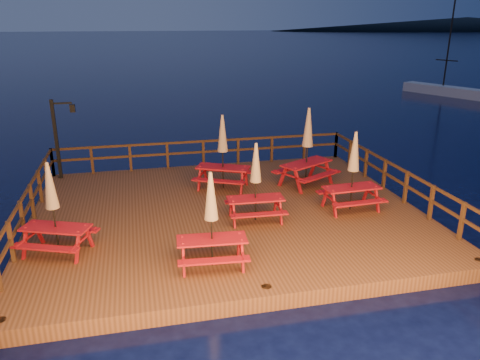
{
  "coord_description": "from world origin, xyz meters",
  "views": [
    {
      "loc": [
        -2.65,
        -13.49,
        6.17
      ],
      "look_at": [
        0.57,
        0.6,
        1.17
      ],
      "focal_mm": 35.0,
      "sensor_mm": 36.0,
      "label": 1
    }
  ],
  "objects": [
    {
      "name": "ground",
      "position": [
        0.0,
        0.0,
        0.0
      ],
      "size": [
        500.0,
        500.0,
        0.0
      ],
      "primitive_type": "plane",
      "color": "black",
      "rests_on": "ground"
    },
    {
      "name": "deck",
      "position": [
        0.0,
        0.0,
        0.2
      ],
      "size": [
        12.0,
        10.0,
        0.4
      ],
      "primitive_type": "cube",
      "color": "#4E2F19",
      "rests_on": "ground"
    },
    {
      "name": "deck_piles",
      "position": [
        0.0,
        0.0,
        -0.3
      ],
      "size": [
        11.44,
        9.44,
        1.4
      ],
      "color": "#3E2613",
      "rests_on": "ground"
    },
    {
      "name": "railing",
      "position": [
        0.0,
        1.78,
        1.16
      ],
      "size": [
        11.8,
        9.75,
        1.1
      ],
      "color": "#3E2613",
      "rests_on": "deck"
    },
    {
      "name": "lamp_post",
      "position": [
        -5.39,
        4.55,
        2.2
      ],
      "size": [
        0.85,
        0.18,
        3.0
      ],
      "color": "black",
      "rests_on": "deck"
    },
    {
      "name": "headland_right",
      "position": [
        185.0,
        230.0,
        3.5
      ],
      "size": [
        230.4,
        86.4,
        7.0
      ],
      "primitive_type": "ellipsoid",
      "color": "black",
      "rests_on": "ground"
    },
    {
      "name": "sailboat",
      "position": [
        23.29,
        21.44,
        0.38
      ],
      "size": [
        4.22,
        7.6,
        11.43
      ],
      "rotation": [
        0.0,
        0.0,
        0.4
      ],
      "color": "silver",
      "rests_on": "ground"
    },
    {
      "name": "picnic_table_0",
      "position": [
        3.86,
        -0.8,
        1.72
      ],
      "size": [
        1.85,
        1.55,
        2.54
      ],
      "rotation": [
        0.0,
        0.0,
        0.05
      ],
      "color": "maroon",
      "rests_on": "deck"
    },
    {
      "name": "picnic_table_1",
      "position": [
        0.29,
        2.07,
        1.78
      ],
      "size": [
        2.33,
        2.18,
        2.65
      ],
      "rotation": [
        0.0,
        0.0,
        -0.45
      ],
      "color": "maroon",
      "rests_on": "deck"
    },
    {
      "name": "picnic_table_2",
      "position": [
        3.31,
        1.74,
        1.87
      ],
      "size": [
        2.51,
        2.36,
        2.83
      ],
      "rotation": [
        0.0,
        0.0,
        0.48
      ],
      "color": "maroon",
      "rests_on": "deck"
    },
    {
      "name": "picnic_table_3",
      "position": [
        -4.82,
        -1.82,
        1.68
      ],
      "size": [
        2.12,
        1.95,
        2.46
      ],
      "rotation": [
        0.0,
        0.0,
        -0.38
      ],
      "color": "maroon",
      "rests_on": "deck"
    },
    {
      "name": "picnic_table_4",
      "position": [
        -1.03,
        -3.36,
        1.66
      ],
      "size": [
        1.8,
        1.52,
        2.42
      ],
      "rotation": [
        0.0,
        0.0,
        -0.08
      ],
      "color": "maroon",
      "rests_on": "deck"
    },
    {
      "name": "picnic_table_5",
      "position": [
        0.69,
        -0.95,
        1.65
      ],
      "size": [
        1.75,
        1.47,
        2.41
      ],
      "rotation": [
        0.0,
        0.0,
        -0.05
      ],
      "color": "maroon",
      "rests_on": "deck"
    }
  ]
}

